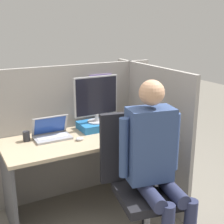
% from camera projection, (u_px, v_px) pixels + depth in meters
% --- Properties ---
extents(cubicle_panel_back, '(1.91, 0.05, 1.36)m').
position_uv_depth(cubicle_panel_back, '(68.00, 132.00, 3.17)').
color(cubicle_panel_back, gray).
rests_on(cubicle_panel_back, ground).
extents(cubicle_panel_right, '(0.04, 1.26, 1.36)m').
position_uv_depth(cubicle_panel_right, '(150.00, 132.00, 3.16)').
color(cubicle_panel_right, gray).
rests_on(cubicle_panel_right, ground).
extents(desk, '(1.41, 0.64, 0.74)m').
position_uv_depth(desk, '(81.00, 156.00, 2.92)').
color(desk, tan).
rests_on(desk, ground).
extents(paper_box, '(0.35, 0.25, 0.07)m').
position_uv_depth(paper_box, '(97.00, 125.00, 3.09)').
color(paper_box, '#236BAD').
rests_on(paper_box, desk).
extents(monitor, '(0.45, 0.18, 0.46)m').
position_uv_depth(monitor, '(96.00, 98.00, 3.01)').
color(monitor, '#B2B2B7').
rests_on(monitor, paper_box).
extents(laptop, '(0.33, 0.21, 0.21)m').
position_uv_depth(laptop, '(52.00, 134.00, 2.84)').
color(laptop, '#99999E').
rests_on(laptop, desk).
extents(mouse, '(0.07, 0.05, 0.03)m').
position_uv_depth(mouse, '(80.00, 139.00, 2.79)').
color(mouse, silver).
rests_on(mouse, desk).
extents(stapler, '(0.04, 0.12, 0.05)m').
position_uv_depth(stapler, '(138.00, 125.00, 3.14)').
color(stapler, black).
rests_on(stapler, desk).
extents(carrot_toy, '(0.04, 0.12, 0.04)m').
position_uv_depth(carrot_toy, '(112.00, 136.00, 2.85)').
color(carrot_toy, orange).
rests_on(carrot_toy, desk).
extents(office_chair, '(0.55, 0.60, 1.07)m').
position_uv_depth(office_chair, '(139.00, 179.00, 2.49)').
color(office_chair, black).
rests_on(office_chair, ground).
extents(person, '(0.47, 0.50, 1.37)m').
position_uv_depth(person, '(155.00, 159.00, 2.30)').
color(person, '#282D4C').
rests_on(person, ground).
extents(pen_cup, '(0.06, 0.06, 0.09)m').
position_uv_depth(pen_cup, '(26.00, 136.00, 2.77)').
color(pen_cup, '#28282D').
rests_on(pen_cup, desk).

